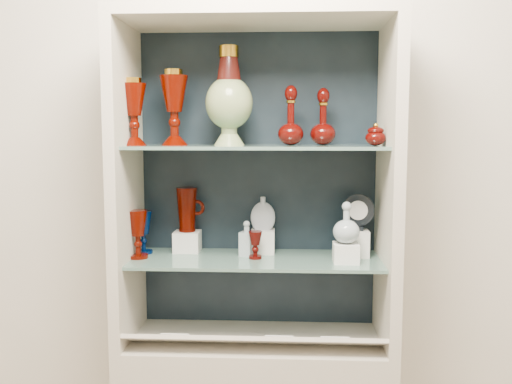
# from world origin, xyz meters

# --- Properties ---
(wall_back) EXTENTS (3.50, 0.02, 2.80)m
(wall_back) POSITION_xyz_m (0.00, 1.75, 1.40)
(wall_back) COLOR beige
(wall_back) RESTS_ON ground
(cabinet_back_panel) EXTENTS (0.98, 0.02, 1.15)m
(cabinet_back_panel) POSITION_xyz_m (0.00, 1.72, 1.32)
(cabinet_back_panel) COLOR black
(cabinet_back_panel) RESTS_ON cabinet_base
(cabinet_side_left) EXTENTS (0.04, 0.40, 1.15)m
(cabinet_side_left) POSITION_xyz_m (-0.48, 1.53, 1.32)
(cabinet_side_left) COLOR beige
(cabinet_side_left) RESTS_ON cabinet_base
(cabinet_side_right) EXTENTS (0.04, 0.40, 1.15)m
(cabinet_side_right) POSITION_xyz_m (0.48, 1.53, 1.32)
(cabinet_side_right) COLOR beige
(cabinet_side_right) RESTS_ON cabinet_base
(cabinet_top_cap) EXTENTS (1.00, 0.40, 0.04)m
(cabinet_top_cap) POSITION_xyz_m (0.00, 1.53, 1.92)
(cabinet_top_cap) COLOR beige
(cabinet_top_cap) RESTS_ON cabinet_side_left
(shelf_lower) EXTENTS (0.92, 0.34, 0.01)m
(shelf_lower) POSITION_xyz_m (0.00, 1.55, 1.04)
(shelf_lower) COLOR slate
(shelf_lower) RESTS_ON cabinet_side_left
(shelf_upper) EXTENTS (0.92, 0.34, 0.01)m
(shelf_upper) POSITION_xyz_m (0.00, 1.55, 1.46)
(shelf_upper) COLOR slate
(shelf_upper) RESTS_ON cabinet_side_left
(label_ledge) EXTENTS (0.92, 0.17, 0.09)m
(label_ledge) POSITION_xyz_m (0.00, 1.42, 0.78)
(label_ledge) COLOR beige
(label_ledge) RESTS_ON cabinet_base
(label_card_0) EXTENTS (0.10, 0.06, 0.03)m
(label_card_0) POSITION_xyz_m (0.09, 1.42, 0.80)
(label_card_0) COLOR white
(label_card_0) RESTS_ON label_ledge
(label_card_1) EXTENTS (0.10, 0.06, 0.03)m
(label_card_1) POSITION_xyz_m (-0.28, 1.42, 0.80)
(label_card_1) COLOR white
(label_card_1) RESTS_ON label_ledge
(label_card_2) EXTENTS (0.10, 0.06, 0.03)m
(label_card_2) POSITION_xyz_m (0.28, 1.42, 0.80)
(label_card_2) COLOR white
(label_card_2) RESTS_ON label_ledge
(pedestal_lamp_left) EXTENTS (0.11, 0.11, 0.24)m
(pedestal_lamp_left) POSITION_xyz_m (-0.44, 1.51, 1.59)
(pedestal_lamp_left) COLOR #4D0900
(pedestal_lamp_left) RESTS_ON shelf_upper
(pedestal_lamp_right) EXTENTS (0.12, 0.12, 0.27)m
(pedestal_lamp_right) POSITION_xyz_m (-0.30, 1.56, 1.61)
(pedestal_lamp_right) COLOR #4D0900
(pedestal_lamp_right) RESTS_ON shelf_upper
(enamel_urn) EXTENTS (0.22, 0.22, 0.36)m
(enamel_urn) POSITION_xyz_m (-0.10, 1.56, 1.65)
(enamel_urn) COLOR #0A4713
(enamel_urn) RESTS_ON shelf_upper
(ruby_decanter_a) EXTENTS (0.12, 0.12, 0.24)m
(ruby_decanter_a) POSITION_xyz_m (0.13, 1.56, 1.59)
(ruby_decanter_a) COLOR #440501
(ruby_decanter_a) RESTS_ON shelf_upper
(ruby_decanter_b) EXTENTS (0.12, 0.12, 0.22)m
(ruby_decanter_b) POSITION_xyz_m (0.24, 1.59, 1.58)
(ruby_decanter_b) COLOR #440501
(ruby_decanter_b) RESTS_ON shelf_upper
(lidded_bowl) EXTENTS (0.09, 0.09, 0.08)m
(lidded_bowl) POSITION_xyz_m (0.42, 1.51, 1.51)
(lidded_bowl) COLOR #440501
(lidded_bowl) RESTS_ON shelf_upper
(cobalt_goblet) EXTENTS (0.07, 0.07, 0.16)m
(cobalt_goblet) POSITION_xyz_m (-0.44, 1.61, 1.13)
(cobalt_goblet) COLOR #001241
(cobalt_goblet) RESTS_ON shelf_lower
(ruby_goblet_tall) EXTENTS (0.07, 0.07, 0.18)m
(ruby_goblet_tall) POSITION_xyz_m (-0.44, 1.52, 1.14)
(ruby_goblet_tall) COLOR #4D0900
(ruby_goblet_tall) RESTS_ON shelf_lower
(ruby_goblet_small) EXTENTS (0.05, 0.05, 0.10)m
(ruby_goblet_small) POSITION_xyz_m (-0.00, 1.54, 1.10)
(ruby_goblet_small) COLOR #440501
(ruby_goblet_small) RESTS_ON shelf_lower
(riser_ruby_pitcher) EXTENTS (0.10, 0.10, 0.08)m
(riser_ruby_pitcher) POSITION_xyz_m (-0.28, 1.65, 1.09)
(riser_ruby_pitcher) COLOR silver
(riser_ruby_pitcher) RESTS_ON shelf_lower
(ruby_pitcher) EXTENTS (0.14, 0.09, 0.17)m
(ruby_pitcher) POSITION_xyz_m (-0.28, 1.65, 1.22)
(ruby_pitcher) COLOR #4D0900
(ruby_pitcher) RESTS_ON riser_ruby_pitcher
(clear_square_bottle) EXTENTS (0.06, 0.06, 0.13)m
(clear_square_bottle) POSITION_xyz_m (-0.04, 1.58, 1.12)
(clear_square_bottle) COLOR #97A7AE
(clear_square_bottle) RESTS_ON shelf_lower
(riser_flat_flask) EXTENTS (0.09, 0.09, 0.09)m
(riser_flat_flask) POSITION_xyz_m (0.02, 1.64, 1.09)
(riser_flat_flask) COLOR silver
(riser_flat_flask) RESTS_ON shelf_lower
(flat_flask) EXTENTS (0.10, 0.04, 0.13)m
(flat_flask) POSITION_xyz_m (0.02, 1.64, 1.21)
(flat_flask) COLOR #A3ABB7
(flat_flask) RESTS_ON riser_flat_flask
(riser_clear_round_decanter) EXTENTS (0.09, 0.09, 0.07)m
(riser_clear_round_decanter) POSITION_xyz_m (0.33, 1.49, 1.08)
(riser_clear_round_decanter) COLOR silver
(riser_clear_round_decanter) RESTS_ON shelf_lower
(clear_round_decanter) EXTENTS (0.11, 0.11, 0.14)m
(clear_round_decanter) POSITION_xyz_m (0.33, 1.49, 1.19)
(clear_round_decanter) COLOR #97A7AE
(clear_round_decanter) RESTS_ON riser_clear_round_decanter
(riser_cameo_medallion) EXTENTS (0.08, 0.08, 0.10)m
(riser_cameo_medallion) POSITION_xyz_m (0.38, 1.59, 1.10)
(riser_cameo_medallion) COLOR silver
(riser_cameo_medallion) RESTS_ON shelf_lower
(cameo_medallion) EXTENTS (0.13, 0.07, 0.14)m
(cameo_medallion) POSITION_xyz_m (0.38, 1.59, 1.22)
(cameo_medallion) COLOR black
(cameo_medallion) RESTS_ON riser_cameo_medallion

